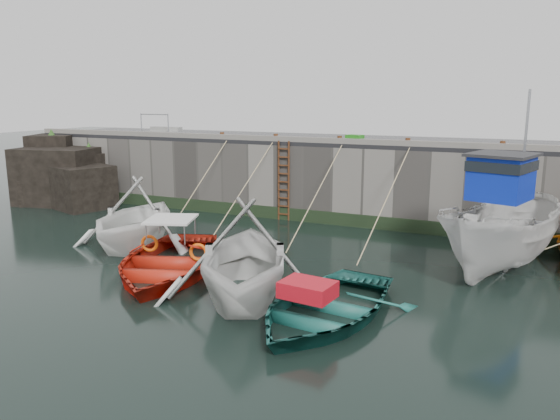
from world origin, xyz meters
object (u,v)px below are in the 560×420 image
at_px(boat_near_navy, 324,316).
at_px(boat_far_white, 503,234).
at_px(boat_near_white, 136,246).
at_px(bollard_a, 222,136).
at_px(fish_crate, 355,139).
at_px(bollard_b, 276,137).
at_px(ladder, 284,181).
at_px(bollard_c, 340,139).
at_px(bollard_e, 503,145).
at_px(boat_near_blue, 168,272).
at_px(boat_near_blacktrim, 245,298).
at_px(bollard_d, 408,142).

relative_size(boat_near_navy, boat_far_white, 0.73).
xyz_separation_m(boat_near_white, bollard_a, (-0.09, 5.97, 3.30)).
xyz_separation_m(boat_near_white, fish_crate, (5.66, 6.10, 3.32)).
xyz_separation_m(fish_crate, bollard_b, (-3.25, -0.14, -0.02)).
height_order(ladder, bollard_c, bollard_c).
distance_m(boat_near_navy, bollard_e, 10.04).
distance_m(ladder, bollard_c, 2.81).
xyz_separation_m(boat_near_blue, boat_near_blacktrim, (2.97, -0.89, 0.00)).
bearing_deg(ladder, bollard_e, 2.40).
xyz_separation_m(boat_near_blacktrim, bollard_a, (-5.73, 8.70, 3.30)).
xyz_separation_m(boat_near_white, bollard_c, (5.11, 5.97, 3.30)).
bearing_deg(boat_far_white, boat_near_navy, -105.71).
relative_size(boat_near_blue, fish_crate, 8.99).
distance_m(boat_near_blacktrim, boat_far_white, 7.74).
bearing_deg(bollard_a, bollard_e, 0.00).
relative_size(boat_far_white, bollard_b, 24.37).
relative_size(boat_near_blacktrim, bollard_e, 18.95).
xyz_separation_m(boat_far_white, bollard_a, (-11.37, 3.49, 2.25)).
distance_m(boat_near_white, boat_near_blacktrim, 6.27).
xyz_separation_m(boat_near_white, bollard_e, (10.91, 5.97, 3.30)).
bearing_deg(bollard_b, bollard_a, 180.00).
distance_m(boat_near_navy, boat_far_white, 6.55).
bearing_deg(boat_near_white, boat_near_navy, -34.98).
bearing_deg(ladder, boat_near_navy, -60.28).
xyz_separation_m(ladder, boat_near_navy, (4.93, -8.64, -1.59)).
distance_m(boat_near_blue, bollard_a, 8.92).
bearing_deg(boat_near_white, bollard_e, 14.71).
relative_size(boat_near_blue, bollard_a, 19.88).
xyz_separation_m(boat_near_navy, bollard_a, (-7.93, 8.98, 3.30)).
relative_size(ladder, boat_near_blacktrim, 0.60).
xyz_separation_m(ladder, boat_near_blacktrim, (2.73, -8.37, -1.59)).
bearing_deg(boat_near_blue, bollard_b, 72.40).
relative_size(boat_near_navy, bollard_c, 17.68).
bearing_deg(boat_near_white, boat_near_blacktrim, -39.85).
bearing_deg(bollard_a, bollard_b, 0.00).
height_order(boat_near_blacktrim, bollard_b, bollard_b).
bearing_deg(ladder, boat_far_white, -20.68).
bearing_deg(bollard_c, bollard_d, 0.00).
bearing_deg(bollard_a, boat_near_navy, -48.53).
distance_m(boat_near_blacktrim, fish_crate, 9.44).
xyz_separation_m(boat_near_blue, bollard_e, (8.24, 7.81, 3.30)).
bearing_deg(fish_crate, boat_near_navy, -62.79).
distance_m(boat_near_blue, boat_near_navy, 5.30).
bearing_deg(boat_near_white, ladder, 48.73).
bearing_deg(fish_crate, ladder, -156.47).
relative_size(ladder, boat_far_white, 0.47).
bearing_deg(bollard_a, bollard_d, 0.00).
bearing_deg(boat_far_white, boat_near_blacktrim, -120.91).
bearing_deg(boat_far_white, bollard_b, 174.84).
bearing_deg(bollard_a, fish_crate, 1.37).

